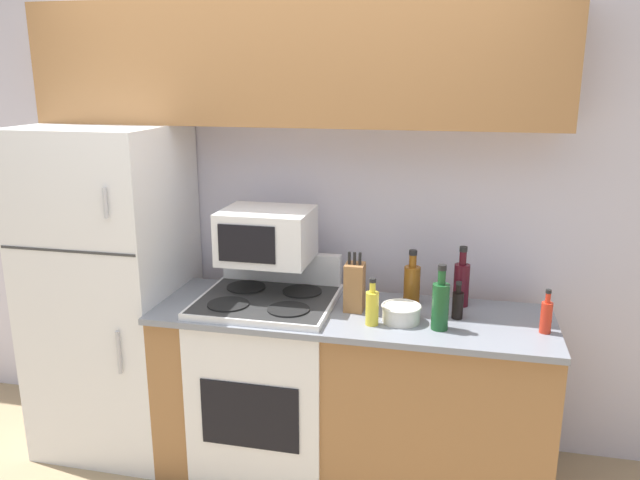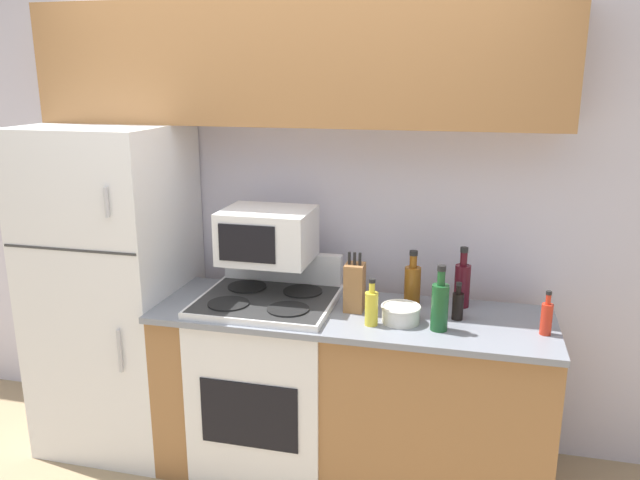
% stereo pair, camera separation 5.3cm
% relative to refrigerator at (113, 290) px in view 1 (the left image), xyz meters
% --- Properties ---
extents(wall_back, '(8.00, 0.05, 2.55)m').
position_rel_refrigerator_xyz_m(wall_back, '(0.95, 0.39, 0.40)').
color(wall_back, silver).
rests_on(wall_back, ground_plane).
extents(lower_cabinets, '(1.90, 0.62, 0.89)m').
position_rel_refrigerator_xyz_m(lower_cabinets, '(1.32, -0.06, -0.43)').
color(lower_cabinets, '#9E6B3D').
rests_on(lower_cabinets, ground_plane).
extents(refrigerator, '(0.73, 0.74, 1.75)m').
position_rel_refrigerator_xyz_m(refrigerator, '(0.00, 0.00, 0.00)').
color(refrigerator, white).
rests_on(refrigerator, ground_plane).
extents(upper_cabinets, '(2.63, 0.33, 0.59)m').
position_rel_refrigerator_xyz_m(upper_cabinets, '(0.95, 0.20, 1.17)').
color(upper_cabinets, '#9E6B3D').
rests_on(upper_cabinets, refrigerator).
extents(stove, '(0.67, 0.61, 1.09)m').
position_rel_refrigerator_xyz_m(stove, '(0.89, -0.08, -0.40)').
color(stove, white).
rests_on(stove, ground_plane).
extents(microwave, '(0.44, 0.37, 0.26)m').
position_rel_refrigerator_xyz_m(microwave, '(0.87, 0.03, 0.35)').
color(microwave, white).
rests_on(microwave, stove).
extents(knife_block, '(0.09, 0.10, 0.29)m').
position_rel_refrigerator_xyz_m(knife_block, '(1.33, -0.05, 0.14)').
color(knife_block, '#9E6B3D').
rests_on(knife_block, lower_cabinets).
extents(bowl, '(0.18, 0.18, 0.08)m').
position_rel_refrigerator_xyz_m(bowl, '(1.56, -0.15, 0.06)').
color(bowl, silver).
rests_on(bowl, lower_cabinets).
extents(bottle_soy_sauce, '(0.05, 0.05, 0.18)m').
position_rel_refrigerator_xyz_m(bottle_soy_sauce, '(1.81, -0.05, 0.09)').
color(bottle_soy_sauce, black).
rests_on(bottle_soy_sauce, lower_cabinets).
extents(bottle_hot_sauce, '(0.05, 0.05, 0.20)m').
position_rel_refrigerator_xyz_m(bottle_hot_sauce, '(2.19, -0.14, 0.10)').
color(bottle_hot_sauce, red).
rests_on(bottle_hot_sauce, lower_cabinets).
extents(bottle_whiskey, '(0.08, 0.08, 0.28)m').
position_rel_refrigerator_xyz_m(bottle_whiskey, '(1.59, 0.07, 0.13)').
color(bottle_whiskey, brown).
rests_on(bottle_whiskey, lower_cabinets).
extents(bottle_wine_green, '(0.08, 0.08, 0.30)m').
position_rel_refrigerator_xyz_m(bottle_wine_green, '(1.74, -0.20, 0.14)').
color(bottle_wine_green, '#194C23').
rests_on(bottle_wine_green, lower_cabinets).
extents(bottle_cooking_spray, '(0.06, 0.06, 0.22)m').
position_rel_refrigerator_xyz_m(bottle_cooking_spray, '(1.44, -0.22, 0.11)').
color(bottle_cooking_spray, gold).
rests_on(bottle_cooking_spray, lower_cabinets).
extents(bottle_wine_red, '(0.08, 0.08, 0.30)m').
position_rel_refrigerator_xyz_m(bottle_wine_red, '(1.83, 0.12, 0.14)').
color(bottle_wine_red, '#470F19').
rests_on(bottle_wine_red, lower_cabinets).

